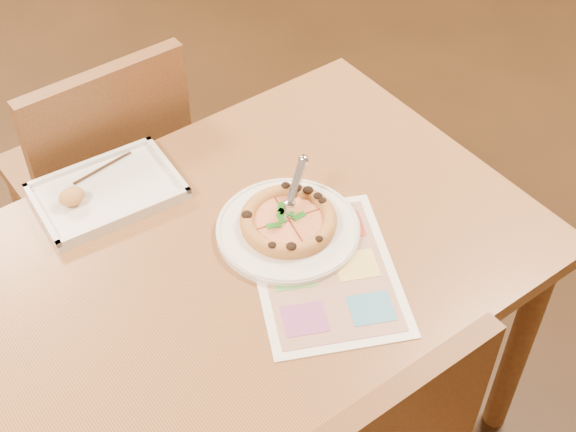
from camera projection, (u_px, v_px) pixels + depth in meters
dining_table at (229, 287)px, 1.71m from camera, size 1.30×0.85×0.72m
chair_far at (104, 161)px, 2.10m from camera, size 0.42×0.42×0.47m
plate at (288, 230)px, 1.70m from camera, size 0.35×0.35×0.02m
pizza at (288, 220)px, 1.69m from camera, size 0.21×0.21×0.03m
pizza_cutter at (295, 189)px, 1.69m from camera, size 0.12×0.09×0.08m
appetizer_tray at (105, 194)px, 1.77m from camera, size 0.33×0.24×0.06m
menu at (325, 270)px, 1.63m from camera, size 0.43×0.48×0.00m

